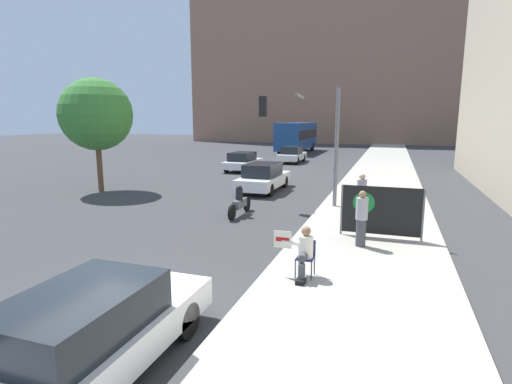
# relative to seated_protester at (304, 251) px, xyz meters

# --- Properties ---
(ground_plane) EXTENTS (160.00, 160.00, 0.00)m
(ground_plane) POSITION_rel_seated_protester_xyz_m (-2.59, -3.24, -0.80)
(ground_plane) COLOR #38383A
(sidewalk_curb) EXTENTS (4.39, 90.00, 0.16)m
(sidewalk_curb) POSITION_rel_seated_protester_xyz_m (1.22, 11.76, -0.72)
(sidewalk_curb) COLOR #A8A399
(sidewalk_curb) RESTS_ON ground_plane
(building_backdrop_far) EXTENTS (52.00, 12.00, 30.76)m
(building_backdrop_far) POSITION_rel_seated_protester_xyz_m (-4.59, 58.98, 14.58)
(building_backdrop_far) COLOR #936B56
(building_backdrop_far) RESTS_ON ground_plane
(seated_protester) EXTENTS (0.94, 0.77, 1.19)m
(seated_protester) POSITION_rel_seated_protester_xyz_m (0.00, 0.00, 0.00)
(seated_protester) COLOR #474C56
(seated_protester) RESTS_ON sidewalk_curb
(jogger_on_sidewalk) EXTENTS (0.34, 0.34, 1.61)m
(jogger_on_sidewalk) POSITION_rel_seated_protester_xyz_m (1.06, 2.79, 0.18)
(jogger_on_sidewalk) COLOR #424247
(jogger_on_sidewalk) RESTS_ON sidewalk_curb
(pedestrian_behind) EXTENTS (0.34, 0.34, 1.72)m
(pedestrian_behind) POSITION_rel_seated_protester_xyz_m (0.84, 5.69, 0.24)
(pedestrian_behind) COLOR #756651
(pedestrian_behind) RESTS_ON sidewalk_curb
(protest_banner) EXTENTS (2.44, 0.06, 1.59)m
(protest_banner) POSITION_rel_seated_protester_xyz_m (1.55, 3.84, 0.21)
(protest_banner) COLOR slate
(protest_banner) RESTS_ON sidewalk_curb
(traffic_light_pole) EXTENTS (3.30, 3.06, 4.83)m
(traffic_light_pole) POSITION_rel_seated_protester_xyz_m (-1.66, 7.83, 2.67)
(traffic_light_pole) COLOR slate
(traffic_light_pole) RESTS_ON sidewalk_curb
(parked_car_curbside) EXTENTS (1.74, 4.49, 1.41)m
(parked_car_curbside) POSITION_rel_seated_protester_xyz_m (-2.21, -4.38, -0.09)
(parked_car_curbside) COLOR white
(parked_car_curbside) RESTS_ON ground_plane
(car_on_road_nearest) EXTENTS (1.77, 4.55, 1.48)m
(car_on_road_nearest) POSITION_rel_seated_protester_xyz_m (-4.57, 11.22, -0.06)
(car_on_road_nearest) COLOR white
(car_on_road_nearest) RESTS_ON ground_plane
(car_on_road_midblock) EXTENTS (1.74, 4.33, 1.36)m
(car_on_road_midblock) POSITION_rel_seated_protester_xyz_m (-8.60, 18.79, -0.11)
(car_on_road_midblock) COLOR white
(car_on_road_midblock) RESTS_ON ground_plane
(car_on_road_distant) EXTENTS (1.72, 4.21, 1.41)m
(car_on_road_distant) POSITION_rel_seated_protester_xyz_m (-6.49, 25.35, -0.09)
(car_on_road_distant) COLOR white
(car_on_road_distant) RESTS_ON ground_plane
(city_bus_on_road) EXTENTS (2.62, 10.10, 3.33)m
(city_bus_on_road) POSITION_rel_seated_protester_xyz_m (-8.49, 35.80, 1.11)
(city_bus_on_road) COLOR navy
(city_bus_on_road) RESTS_ON ground_plane
(motorcycle_on_road) EXTENTS (0.28, 2.25, 1.21)m
(motorcycle_on_road) POSITION_rel_seated_protester_xyz_m (-3.79, 5.72, -0.27)
(motorcycle_on_road) COLOR #565B60
(motorcycle_on_road) RESTS_ON ground_plane
(street_tree_near_curb) EXTENTS (3.66, 3.66, 5.81)m
(street_tree_near_curb) POSITION_rel_seated_protester_xyz_m (-12.63, 8.35, 3.17)
(street_tree_near_curb) COLOR brown
(street_tree_near_curb) RESTS_ON ground_plane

